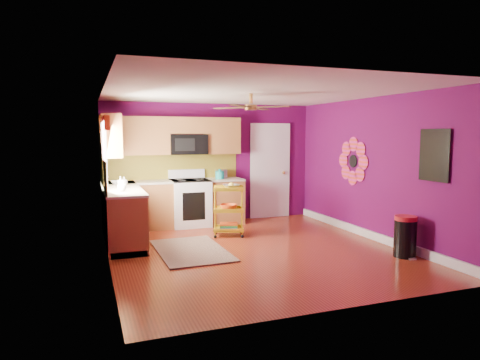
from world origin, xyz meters
name	(u,v)px	position (x,y,z in m)	size (l,w,h in m)	color
ground	(255,250)	(0.00, 0.00, 0.00)	(5.00, 5.00, 0.00)	maroon
room_envelope	(257,148)	(0.03, 0.00, 1.63)	(4.54, 5.04, 2.52)	#590A4A
lower_cabinets	(153,210)	(-1.35, 1.82, 0.43)	(2.81, 2.31, 0.94)	brown
electric_range	(190,202)	(-0.55, 2.17, 0.48)	(0.76, 0.66, 1.13)	white
upper_cabinetry	(154,137)	(-1.24, 2.17, 1.80)	(2.80, 2.30, 1.26)	brown
left_window	(104,141)	(-2.22, 1.05, 1.74)	(0.08, 1.35, 1.08)	white
panel_door	(270,172)	(1.35, 2.47, 1.02)	(0.95, 0.11, 2.15)	white
right_wall_art	(386,159)	(2.23, -0.34, 1.44)	(0.04, 2.74, 1.04)	black
ceiling_fan	(251,107)	(0.00, 0.20, 2.29)	(1.01, 1.01, 0.26)	#BF8C3F
shag_rug	(191,250)	(-0.99, 0.27, 0.01)	(1.04, 1.69, 0.02)	black
rolling_cart	(229,209)	(-0.09, 1.05, 0.51)	(0.64, 0.55, 0.98)	gold
trash_can	(405,237)	(1.99, -1.14, 0.31)	(0.39, 0.40, 0.63)	black
teal_kettle	(220,175)	(0.07, 2.14, 1.02)	(0.18, 0.18, 0.21)	teal
toaster	(221,174)	(0.16, 2.32, 1.03)	(0.22, 0.15, 0.18)	beige
soap_bottle_a	(121,182)	(-1.97, 1.21, 1.04)	(0.09, 0.09, 0.20)	#EA3F72
soap_bottle_b	(124,181)	(-1.87, 1.70, 1.02)	(0.12, 0.12, 0.15)	white
counter_dish	(116,182)	(-1.99, 1.96, 0.97)	(0.23, 0.23, 0.06)	white
counter_cup	(122,188)	(-1.98, 0.81, 0.99)	(0.14, 0.14, 0.11)	white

